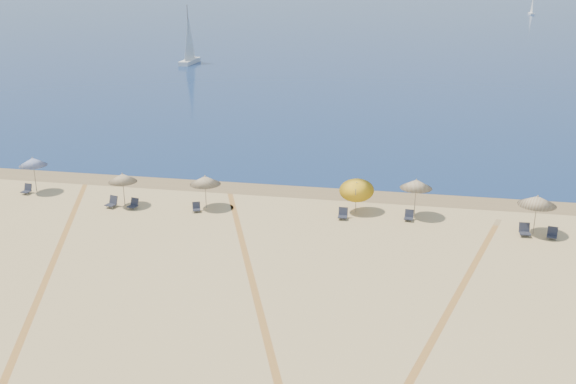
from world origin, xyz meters
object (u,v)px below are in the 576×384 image
Objects in this scene: chair_0 at (27,189)px; chair_1 at (112,202)px; umbrella_3 at (357,187)px; sailboat_1 at (189,46)px; chair_3 at (196,208)px; chair_4 at (343,214)px; chair_2 at (133,204)px; sailboat_0 at (532,8)px; umbrella_5 at (537,201)px; umbrella_4 at (416,184)px; chair_5 at (409,216)px; chair_7 at (552,234)px; umbrella_0 at (33,162)px; umbrella_2 at (205,180)px; chair_6 at (525,230)px; umbrella_1 at (123,178)px.

chair_1 is at bearing -4.06° from chair_0.
umbrella_3 is 0.27× the size of sailboat_1.
sailboat_1 is at bearing 88.51° from chair_3.
umbrella_3 reaches higher than chair_4.
sailboat_0 reaches higher than chair_2.
chair_0 is (-33.71, 0.97, -1.80)m from umbrella_5.
chair_5 is (-0.33, -0.74, -1.89)m from umbrella_4.
sailboat_1 reaches higher than chair_7.
chair_4 is at bearing -61.94° from sailboat_1.
umbrella_0 is 1.14× the size of umbrella_2.
umbrella_3 is 3.51× the size of chair_4.
chair_4 reaches higher than chair_7.
sailboat_1 reaches higher than umbrella_2.
chair_1 is 1.15× the size of chair_6.
chair_1 is (-26.70, -0.43, -1.77)m from umbrella_5.
umbrella_0 reaches higher than umbrella_5.
umbrella_2 is at bearing 5.71° from chair_0.
chair_4 is (-4.44, -1.23, -1.88)m from umbrella_4.
umbrella_5 is 174.94m from sailboat_0.
chair_1 is at bearing -15.69° from umbrella_0.
umbrella_3 is 175.33m from sailboat_0.
chair_0 is at bearing -80.69° from sailboat_1.
sailboat_0 reaches higher than chair_0.
chair_0 is 0.94× the size of chair_7.
umbrella_5 is at bearing 5.56° from chair_0.
chair_1 is at bearing 162.04° from chair_3.
chair_3 is (5.04, -0.16, -1.68)m from umbrella_1.
umbrella_0 is 3.34× the size of chair_2.
chair_5 is (18.64, 0.81, -1.66)m from umbrella_1.
chair_0 is 22.25m from chair_4.
sailboat_0 is (33.32, 172.21, 1.69)m from chair_5.
umbrella_3 is at bearing -104.09° from sailboat_0.
sailboat_0 is at bearing 70.96° from umbrella_0.
chair_7 reaches higher than chair_3.
chair_0 is 0.11× the size of sailboat_0.
umbrella_2 is at bearing -176.15° from umbrella_4.
umbrella_4 reaches higher than umbrella_3.
sailboat_0 reaches higher than umbrella_0.
umbrella_4 is 3.50× the size of chair_3.
chair_0 is 0.08× the size of sailboat_1.
umbrella_0 is at bearing 51.16° from chair_0.
umbrella_5 is at bearing -12.31° from umbrella_4.
chair_4 is at bearing -17.50° from chair_3.
umbrella_3 is 3.38× the size of chair_0.
chair_7 is at bearing -3.50° from chair_5.
umbrella_5 is at bearing -0.28° from chair_5.
chair_5 is 0.08× the size of sailboat_1.
sailboat_1 is at bearing 137.65° from chair_7.
umbrella_2 is at bearing 178.26° from umbrella_5.
umbrella_3 reaches higher than umbrella_5.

